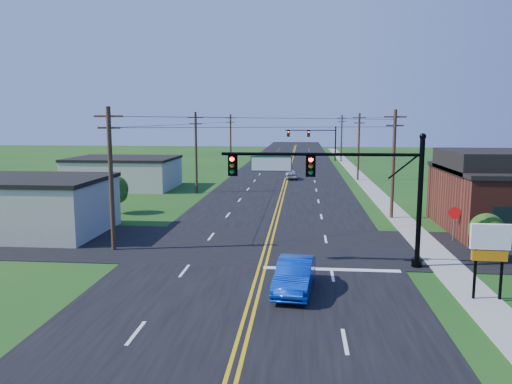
# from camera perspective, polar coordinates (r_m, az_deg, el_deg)

# --- Properties ---
(ground) EXTENTS (260.00, 260.00, 0.00)m
(ground) POSITION_cam_1_polar(r_m,az_deg,el_deg) (21.55, -1.33, -14.13)
(ground) COLOR #144213
(ground) RESTS_ON ground
(road_main) EXTENTS (16.00, 220.00, 0.04)m
(road_main) POSITION_cam_1_polar(r_m,az_deg,el_deg) (70.30, 3.39, 1.63)
(road_main) COLOR black
(road_main) RESTS_ON ground
(road_cross) EXTENTS (70.00, 10.00, 0.04)m
(road_cross) POSITION_cam_1_polar(r_m,az_deg,el_deg) (32.91, 1.10, -6.11)
(road_cross) COLOR black
(road_cross) RESTS_ON ground
(sidewalk) EXTENTS (2.00, 160.00, 0.08)m
(sidewalk) POSITION_cam_1_polar(r_m,az_deg,el_deg) (60.89, 12.99, 0.40)
(sidewalk) COLOR gray
(sidewalk) RESTS_ON ground
(signal_mast_main) EXTENTS (11.30, 0.60, 7.48)m
(signal_mast_main) POSITION_cam_1_polar(r_m,az_deg,el_deg) (28.07, 9.39, 1.10)
(signal_mast_main) COLOR black
(signal_mast_main) RESTS_ON ground
(signal_mast_far) EXTENTS (10.98, 0.60, 7.48)m
(signal_mast_far) POSITION_cam_1_polar(r_m,az_deg,el_deg) (99.87, 6.57, 6.19)
(signal_mast_far) COLOR black
(signal_mast_far) RESTS_ON ground
(cream_bldg_near) EXTENTS (10.20, 8.20, 4.10)m
(cream_bldg_near) POSITION_cam_1_polar(r_m,az_deg,el_deg) (39.41, -24.14, -1.41)
(cream_bldg_near) COLOR beige
(cream_bldg_near) RESTS_ON ground
(cream_bldg_far) EXTENTS (12.20, 9.20, 3.70)m
(cream_bldg_far) POSITION_cam_1_polar(r_m,az_deg,el_deg) (61.92, -14.87, 2.16)
(cream_bldg_far) COLOR beige
(cream_bldg_far) RESTS_ON ground
(utility_pole_left_a) EXTENTS (1.80, 0.28, 9.00)m
(utility_pole_left_a) POSITION_cam_1_polar(r_m,az_deg,el_deg) (32.23, -16.25, 1.75)
(utility_pole_left_a) COLOR #3C261B
(utility_pole_left_a) RESTS_ON ground
(utility_pole_left_b) EXTENTS (1.80, 0.28, 9.00)m
(utility_pole_left_b) POSITION_cam_1_polar(r_m,az_deg,el_deg) (56.15, -6.87, 4.70)
(utility_pole_left_b) COLOR #3C261B
(utility_pole_left_b) RESTS_ON ground
(utility_pole_left_c) EXTENTS (1.80, 0.28, 9.00)m
(utility_pole_left_c) POSITION_cam_1_polar(r_m,az_deg,el_deg) (82.70, -2.92, 5.91)
(utility_pole_left_c) COLOR #3C261B
(utility_pole_left_c) RESTS_ON ground
(utility_pole_right_a) EXTENTS (1.80, 0.28, 9.00)m
(utility_pole_right_a) POSITION_cam_1_polar(r_m,az_deg,el_deg) (42.58, 15.43, 3.31)
(utility_pole_right_a) COLOR #3C261B
(utility_pole_right_a) RESTS_ON ground
(utility_pole_right_b) EXTENTS (1.80, 0.28, 9.00)m
(utility_pole_right_b) POSITION_cam_1_polar(r_m,az_deg,el_deg) (68.28, 11.65, 5.23)
(utility_pole_right_b) COLOR #3C261B
(utility_pole_right_b) RESTS_ON ground
(utility_pole_right_c) EXTENTS (1.80, 0.28, 9.00)m
(utility_pole_right_c) POSITION_cam_1_polar(r_m,az_deg,el_deg) (98.12, 9.74, 6.19)
(utility_pole_right_c) COLOR #3C261B
(utility_pole_right_c) RESTS_ON ground
(tree_right_back) EXTENTS (3.00, 3.00, 4.10)m
(tree_right_back) POSITION_cam_1_polar(r_m,az_deg,el_deg) (48.11, 21.80, 1.02)
(tree_right_back) COLOR #3C261B
(tree_right_back) RESTS_ON ground
(shrub_corner) EXTENTS (2.00, 2.00, 2.86)m
(shrub_corner) POSITION_cam_1_polar(r_m,az_deg,el_deg) (31.81, 24.86, -4.02)
(shrub_corner) COLOR #3C261B
(shrub_corner) RESTS_ON ground
(tree_left) EXTENTS (2.40, 2.40, 3.37)m
(tree_left) POSITION_cam_1_polar(r_m,az_deg,el_deg) (45.27, -15.88, 0.32)
(tree_left) COLOR #3C261B
(tree_left) RESTS_ON ground
(blue_car) EXTENTS (2.14, 4.90, 1.57)m
(blue_car) POSITION_cam_1_polar(r_m,az_deg,el_deg) (24.30, 4.45, -9.55)
(blue_car) COLOR #0833B2
(blue_car) RESTS_ON ground
(distant_car) EXTENTS (1.87, 4.00, 1.33)m
(distant_car) POSITION_cam_1_polar(r_m,az_deg,el_deg) (68.71, 4.04, 2.01)
(distant_car) COLOR #A8A9AD
(distant_car) RESTS_ON ground
(stop_sign) EXTENTS (0.82, 0.30, 2.39)m
(stop_sign) POSITION_cam_1_polar(r_m,az_deg,el_deg) (36.20, 21.73, -2.62)
(stop_sign) COLOR slate
(stop_sign) RESTS_ON ground
(pylon_sign) EXTENTS (1.75, 0.30, 3.57)m
(pylon_sign) POSITION_cam_1_polar(r_m,az_deg,el_deg) (24.95, 25.18, -5.50)
(pylon_sign) COLOR black
(pylon_sign) RESTS_ON ground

